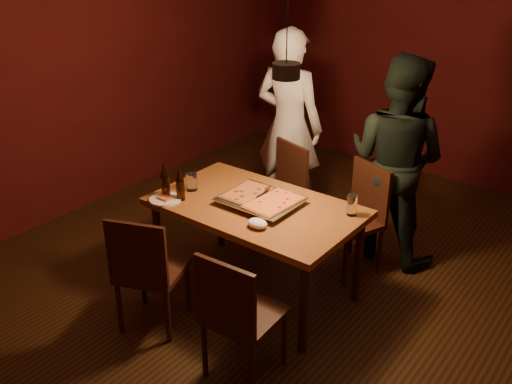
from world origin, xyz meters
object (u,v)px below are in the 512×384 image
Objects in this scene: chair_near_right at (236,308)px; pendant_lamp at (286,69)px; dining_table at (256,213)px; chair_far_right at (359,208)px; beer_bottle_b at (180,185)px; diner_dark at (396,160)px; pizza_tray at (261,201)px; beer_bottle_a at (165,181)px; plate_slice at (165,199)px; chair_far_left at (282,185)px; diner_white at (289,126)px; chair_near_left at (146,263)px.

pendant_lamp reaches higher than chair_near_right.
chair_far_right reaches higher than dining_table.
chair_far_right is 2.29× the size of beer_bottle_b.
diner_dark is (0.55, 1.15, 0.19)m from dining_table.
beer_bottle_a is (-0.65, -0.32, 0.10)m from pizza_tray.
diner_dark is at bearing 84.71° from chair_near_right.
chair_near_right reaches higher than plate_slice.
chair_far_right is at bearing 61.03° from dining_table.
beer_bottle_b is (-0.17, -1.06, 0.33)m from chair_far_left.
pendant_lamp reaches higher than chair_far_right.
chair_far_left is 1.79m from chair_near_right.
chair_near_right is (0.80, -1.61, 0.00)m from chair_far_left.
beer_bottle_a is at bearing 81.49° from diner_white.
chair_near_left is 2.30× the size of beer_bottle_b.
beer_bottle_a is 1.26m from pendant_lamp.
diner_white is (0.07, 1.52, 0.03)m from beer_bottle_a.
diner_dark is at bearing 51.04° from beer_bottle_a.
diner_dark reaches higher than beer_bottle_a.
chair_near_right is 1.16m from beer_bottle_b.
chair_far_right is at bearing 88.22° from chair_near_right.
beer_bottle_a is 1.04× the size of plate_slice.
plate_slice is (-1.01, -1.14, 0.22)m from chair_far_right.
diner_dark is at bearing 53.99° from beer_bottle_b.
chair_near_right is (0.79, -0.01, 0.00)m from chair_near_left.
beer_bottle_a is at bearing 130.56° from plate_slice.
beer_bottle_a reaches higher than dining_table.
beer_bottle_a is at bearing 92.10° from chair_far_left.
chair_far_right is (0.75, 0.00, 0.00)m from chair_far_left.
chair_far_left is 2.13× the size of beer_bottle_a.
pendant_lamp is (0.19, 0.01, 0.99)m from pizza_tray.
pizza_tray reaches higher than plate_slice.
plate_slice is (-0.25, -1.14, 0.22)m from chair_far_left.
diner_white is (0.02, 1.57, 0.14)m from plate_slice.
chair_near_left is at bearing 90.93° from diner_white.
chair_far_right is at bearing -162.10° from chair_far_left.
pendant_lamp is at bearing 21.42° from beer_bottle_a.
chair_far_right is at bearing 43.45° from chair_near_left.
chair_near_right is 2.04× the size of plate_slice.
dining_table is 0.10m from pizza_tray.
pendant_lamp is (-0.22, -0.75, 1.22)m from chair_far_right.
chair_near_right is at bearing -59.60° from dining_table.
beer_bottle_b is at bearing -150.88° from pizza_tray.
beer_bottle_a is at bearing -171.10° from beer_bottle_b.
chair_near_right is at bearing 90.86° from diner_dark.
diner_dark is at bearing 73.49° from pendant_lamp.
pizza_tray is 2.22× the size of beer_bottle_a.
chair_far_right is at bearing 73.73° from pendant_lamp.
diner_dark is 1.57× the size of pendant_lamp.
dining_table is 0.88m from chair_near_left.
diner_dark is at bearing -139.44° from chair_far_left.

